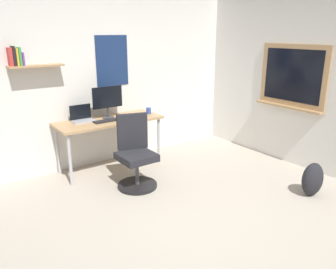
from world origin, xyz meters
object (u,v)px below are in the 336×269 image
(desk, at_px, (109,125))
(laptop, at_px, (82,117))
(keyboard, at_px, (106,121))
(computer_mouse, at_px, (124,117))
(monitor_primary, at_px, (107,100))
(coffee_mug, at_px, (149,111))
(backpack, at_px, (312,179))
(office_chair, at_px, (135,156))

(desk, relative_size, laptop, 4.93)
(laptop, bearing_deg, keyboard, -39.45)
(desk, xyz_separation_m, computer_mouse, (0.20, -0.08, 0.09))
(monitor_primary, xyz_separation_m, coffee_mug, (0.63, -0.12, -0.22))
(backpack, bearing_deg, keyboard, 128.00)
(desk, xyz_separation_m, coffee_mug, (0.66, -0.03, 0.12))
(laptop, height_order, coffee_mug, laptop)
(backpack, bearing_deg, monitor_primary, 124.06)
(monitor_primary, bearing_deg, backpack, -55.94)
(laptop, bearing_deg, coffee_mug, -9.58)
(desk, distance_m, keyboard, 0.14)
(keyboard, height_order, coffee_mug, coffee_mug)
(laptop, bearing_deg, computer_mouse, -21.90)
(keyboard, relative_size, backpack, 0.86)
(monitor_primary, relative_size, keyboard, 1.25)
(monitor_primary, relative_size, backpack, 1.08)
(coffee_mug, bearing_deg, monitor_primary, 168.98)
(computer_mouse, xyz_separation_m, coffee_mug, (0.46, 0.05, 0.03))
(coffee_mug, bearing_deg, office_chair, -133.39)
(office_chair, xyz_separation_m, computer_mouse, (0.20, 0.65, 0.36))
(backpack, bearing_deg, laptop, 129.39)
(computer_mouse, height_order, backpack, computer_mouse)
(office_chair, bearing_deg, monitor_primary, 87.54)
(laptop, relative_size, keyboard, 0.84)
(laptop, bearing_deg, desk, -22.85)
(desk, distance_m, coffee_mug, 0.68)
(monitor_primary, distance_m, computer_mouse, 0.35)
(desk, distance_m, computer_mouse, 0.24)
(keyboard, bearing_deg, backpack, -52.00)
(coffee_mug, bearing_deg, keyboard, -176.14)
(desk, distance_m, office_chair, 0.77)
(keyboard, bearing_deg, office_chair, -83.03)
(desk, relative_size, monitor_primary, 3.29)
(monitor_primary, bearing_deg, computer_mouse, -46.08)
(keyboard, distance_m, coffee_mug, 0.74)
(office_chair, bearing_deg, laptop, 111.74)
(office_chair, relative_size, monitor_primary, 2.05)
(backpack, bearing_deg, office_chair, 136.64)
(coffee_mug, xyz_separation_m, backpack, (0.97, -2.24, -0.58))
(laptop, bearing_deg, backpack, -50.61)
(monitor_primary, height_order, computer_mouse, monitor_primary)
(office_chair, xyz_separation_m, monitor_primary, (0.04, 0.82, 0.61))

